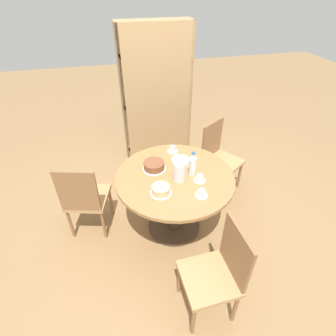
% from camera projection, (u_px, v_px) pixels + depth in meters
% --- Properties ---
extents(ground_plane, '(14.00, 14.00, 0.00)m').
position_uv_depth(ground_plane, '(174.00, 226.00, 3.06)').
color(ground_plane, '#937047').
extents(dining_table, '(1.19, 1.19, 0.75)m').
position_uv_depth(dining_table, '(175.00, 190.00, 2.73)').
color(dining_table, '#473828').
rests_on(dining_table, ground_plane).
extents(chair_a, '(0.43, 0.43, 0.93)m').
position_uv_depth(chair_a, '(217.00, 272.00, 2.06)').
color(chair_a, olive).
rests_on(chair_a, ground_plane).
extents(chair_b, '(0.58, 0.58, 0.93)m').
position_uv_depth(chair_b, '(219.00, 156.00, 3.36)').
color(chair_b, olive).
rests_on(chair_b, ground_plane).
extents(chair_c, '(0.52, 0.52, 0.93)m').
position_uv_depth(chair_c, '(85.00, 198.00, 2.74)').
color(chair_c, olive).
rests_on(chair_c, ground_plane).
extents(bookshelf, '(0.95, 0.28, 1.94)m').
position_uv_depth(bookshelf, '(157.00, 100.00, 3.62)').
color(bookshelf, tan).
rests_on(bookshelf, ground_plane).
extents(coffee_pot, '(0.12, 0.12, 0.24)m').
position_uv_depth(coffee_pot, '(179.00, 171.00, 2.50)').
color(coffee_pot, silver).
rests_on(coffee_pot, dining_table).
extents(water_bottle, '(0.07, 0.07, 0.26)m').
position_uv_depth(water_bottle, '(193.00, 165.00, 2.57)').
color(water_bottle, silver).
rests_on(water_bottle, dining_table).
extents(cake_main, '(0.24, 0.24, 0.09)m').
position_uv_depth(cake_main, '(154.00, 166.00, 2.68)').
color(cake_main, silver).
rests_on(cake_main, dining_table).
extents(cake_second, '(0.20, 0.20, 0.08)m').
position_uv_depth(cake_second, '(161.00, 190.00, 2.38)').
color(cake_second, silver).
rests_on(cake_second, dining_table).
extents(cup_a, '(0.12, 0.12, 0.07)m').
position_uv_depth(cup_a, '(173.00, 149.00, 2.95)').
color(cup_a, white).
rests_on(cup_a, dining_table).
extents(cup_b, '(0.12, 0.12, 0.07)m').
position_uv_depth(cup_b, '(200.00, 178.00, 2.54)').
color(cup_b, white).
rests_on(cup_b, dining_table).
extents(cup_c, '(0.12, 0.12, 0.07)m').
position_uv_depth(cup_c, '(201.00, 193.00, 2.36)').
color(cup_c, white).
rests_on(cup_c, dining_table).
extents(plate_stack, '(0.19, 0.19, 0.04)m').
position_uv_depth(plate_stack, '(180.00, 161.00, 2.79)').
color(plate_stack, white).
rests_on(plate_stack, dining_table).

